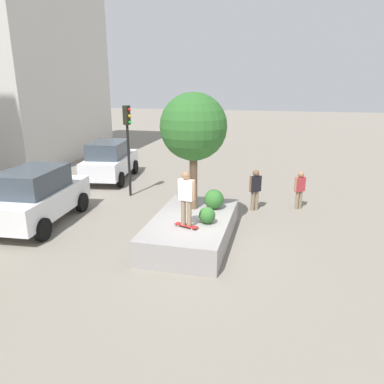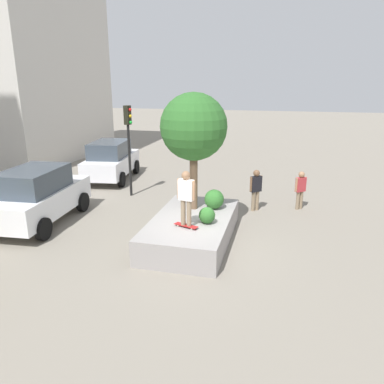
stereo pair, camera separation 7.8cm
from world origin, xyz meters
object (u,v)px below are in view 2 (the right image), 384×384
(sedan_parked, at_px, (38,196))
(pedestrian_crossing, at_px, (300,188))
(police_car, at_px, (111,160))
(plaza_tree, at_px, (194,127))
(skateboard, at_px, (186,226))
(skateboarder, at_px, (186,195))
(planter_ledge, at_px, (192,229))
(traffic_light_corner, at_px, (129,135))
(passerby_with_bag, at_px, (256,187))

(sedan_parked, xyz_separation_m, pedestrian_crossing, (4.13, -9.72, -0.16))
(police_car, bearing_deg, pedestrian_crossing, -104.75)
(plaza_tree, bearing_deg, police_car, 45.85)
(skateboard, xyz_separation_m, skateboarder, (0.00, -0.00, 1.03))
(planter_ledge, xyz_separation_m, traffic_light_corner, (4.35, 4.09, 2.48))
(passerby_with_bag, bearing_deg, plaza_tree, 143.46)
(police_car, bearing_deg, traffic_light_corner, -138.79)
(pedestrian_crossing, bearing_deg, skateboard, 145.08)
(sedan_parked, height_order, traffic_light_corner, traffic_light_corner)
(planter_ledge, bearing_deg, skateboarder, -177.68)
(passerby_with_bag, bearing_deg, skateboarder, 158.41)
(skateboard, bearing_deg, plaza_tree, 6.55)
(passerby_with_bag, bearing_deg, sedan_parked, 113.86)
(police_car, relative_size, passerby_with_bag, 2.75)
(planter_ledge, distance_m, pedestrian_crossing, 5.66)
(traffic_light_corner, distance_m, pedestrian_crossing, 7.99)
(police_car, distance_m, passerby_with_bag, 8.80)
(police_car, relative_size, pedestrian_crossing, 2.93)
(plaza_tree, bearing_deg, traffic_light_corner, 48.89)
(plaza_tree, relative_size, traffic_light_corner, 0.97)
(traffic_light_corner, bearing_deg, plaza_tree, -131.11)
(plaza_tree, bearing_deg, pedestrian_crossing, -48.83)
(passerby_with_bag, bearing_deg, skateboard, 158.41)
(plaza_tree, xyz_separation_m, sedan_parked, (-0.78, 5.89, -2.65))
(sedan_parked, bearing_deg, pedestrian_crossing, -66.97)
(skateboarder, bearing_deg, planter_ledge, 2.32)
(skateboarder, relative_size, sedan_parked, 0.36)
(planter_ledge, xyz_separation_m, pedestrian_crossing, (4.28, -3.66, 0.53))
(skateboarder, xyz_separation_m, passerby_with_bag, (4.55, -1.80, -0.91))
(traffic_light_corner, bearing_deg, planter_ledge, -136.75)
(planter_ledge, distance_m, skateboard, 1.02)
(sedan_parked, xyz_separation_m, passerby_with_bag, (3.49, -7.90, -0.09))
(skateboarder, height_order, traffic_light_corner, traffic_light_corner)
(skateboarder, bearing_deg, pedestrian_crossing, -34.92)
(passerby_with_bag, relative_size, pedestrian_crossing, 1.07)
(sedan_parked, height_order, passerby_with_bag, sedan_parked)
(sedan_parked, bearing_deg, skateboarder, -99.83)
(skateboarder, relative_size, traffic_light_corner, 0.42)
(planter_ledge, xyz_separation_m, sedan_parked, (0.15, 6.06, 0.69))
(police_car, distance_m, pedestrian_crossing, 10.33)
(passerby_with_bag, bearing_deg, pedestrian_crossing, -70.70)
(plaza_tree, xyz_separation_m, traffic_light_corner, (3.42, 3.92, -0.86))
(skateboard, bearing_deg, planter_ledge, 2.32)
(planter_ledge, distance_m, sedan_parked, 6.10)
(skateboard, height_order, police_car, police_car)
(planter_ledge, relative_size, skateboarder, 2.69)
(sedan_parked, xyz_separation_m, traffic_light_corner, (4.20, -1.97, 1.79))
(skateboard, bearing_deg, traffic_light_corner, 38.16)
(skateboarder, distance_m, passerby_with_bag, 4.98)
(plaza_tree, xyz_separation_m, passerby_with_bag, (2.71, -2.01, -2.74))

